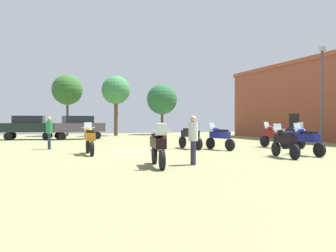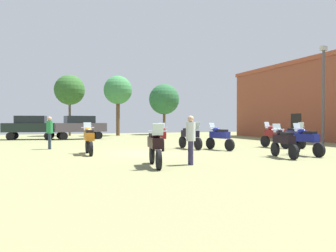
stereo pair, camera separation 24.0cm
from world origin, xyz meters
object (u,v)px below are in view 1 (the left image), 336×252
(tree_4, at_px, (116,91))
(motorcycle_9, at_px, (294,135))
(motorcycle_3, at_px, (274,135))
(tree_3, at_px, (67,90))
(car_2, at_px, (29,126))
(motorcycle_7, at_px, (90,139))
(motorcycle_5, at_px, (158,145))
(brick_building, at_px, (327,100))
(motorcycle_2, at_px, (190,136))
(person_2, at_px, (193,136))
(motorcycle_1, at_px, (284,141))
(person_1, at_px, (49,130))
(lamp_post, at_px, (322,90))
(motorcycle_4, at_px, (219,137))
(motorcycle_6, at_px, (306,140))
(tree_2, at_px, (162,99))
(car_1, at_px, (78,126))
(motorcycle_8, at_px, (163,137))

(tree_4, bearing_deg, motorcycle_9, -71.86)
(motorcycle_3, height_order, tree_3, tree_3)
(car_2, bearing_deg, tree_4, -51.82)
(motorcycle_7, bearing_deg, motorcycle_5, -71.73)
(brick_building, xyz_separation_m, tree_4, (-15.14, 13.59, 1.49))
(brick_building, xyz_separation_m, motorcycle_7, (-20.52, -5.59, -2.59))
(motorcycle_2, bearing_deg, motorcycle_7, 3.49)
(person_2, distance_m, tree_4, 24.59)
(motorcycle_3, xyz_separation_m, tree_4, (-5.25, 19.08, 4.07))
(person_2, bearing_deg, motorcycle_7, 37.51)
(motorcycle_3, height_order, motorcycle_7, motorcycle_3)
(motorcycle_1, xyz_separation_m, tree_4, (-2.21, 23.48, 4.11))
(motorcycle_1, bearing_deg, person_1, 149.22)
(car_2, xyz_separation_m, person_1, (1.36, -10.69, -0.11))
(motorcycle_1, bearing_deg, motorcycle_5, -163.36)
(motorcycle_1, relative_size, tree_4, 0.32)
(motorcycle_7, height_order, lamp_post, lamp_post)
(motorcycle_7, distance_m, person_1, 4.02)
(tree_4, bearing_deg, motorcycle_4, -85.47)
(motorcycle_2, distance_m, tree_4, 18.52)
(motorcycle_5, height_order, tree_3, tree_3)
(motorcycle_4, distance_m, person_1, 9.34)
(motorcycle_4, xyz_separation_m, person_2, (-3.95, -4.98, 0.31))
(motorcycle_6, distance_m, lamp_post, 8.39)
(tree_2, bearing_deg, lamp_post, -78.09)
(car_1, distance_m, tree_4, 8.12)
(motorcycle_5, bearing_deg, person_2, -169.45)
(motorcycle_3, xyz_separation_m, motorcycle_4, (-3.73, -0.12, -0.02))
(motorcycle_1, bearing_deg, motorcycle_9, 53.89)
(motorcycle_2, bearing_deg, tree_2, -113.25)
(motorcycle_4, xyz_separation_m, motorcycle_6, (2.22, -3.94, -0.00))
(motorcycle_2, height_order, motorcycle_9, motorcycle_2)
(motorcycle_5, height_order, motorcycle_9, motorcycle_9)
(motorcycle_9, xyz_separation_m, person_1, (-13.43, 3.91, 0.33))
(motorcycle_2, distance_m, car_1, 13.31)
(motorcycle_1, height_order, motorcycle_8, motorcycle_8)
(car_1, distance_m, lamp_post, 19.19)
(motorcycle_8, xyz_separation_m, person_2, (-1.09, -6.11, 0.30))
(motorcycle_8, height_order, tree_3, tree_3)
(motorcycle_3, xyz_separation_m, person_1, (-12.31, 3.54, 0.32))
(motorcycle_2, relative_size, car_1, 0.51)
(motorcycle_1, bearing_deg, tree_2, 91.72)
(brick_building, xyz_separation_m, motorcycle_9, (-8.77, -5.87, -2.60))
(motorcycle_3, distance_m, motorcycle_5, 10.37)
(motorcycle_5, xyz_separation_m, motorcycle_9, (10.14, 4.75, -0.00))
(motorcycle_8, distance_m, car_2, 15.00)
(motorcycle_2, height_order, motorcycle_6, motorcycle_2)
(motorcycle_7, distance_m, tree_3, 21.11)
(person_2, bearing_deg, lamp_post, -56.90)
(car_2, distance_m, tree_3, 8.17)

